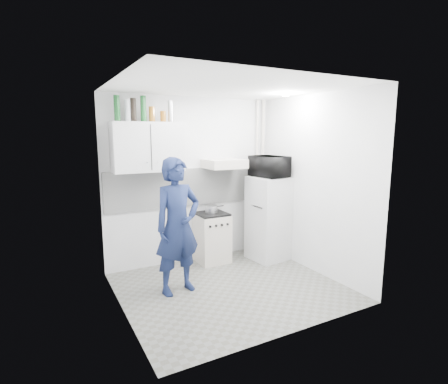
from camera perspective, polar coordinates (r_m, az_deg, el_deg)
name	(u,v)px	position (r m, az deg, el deg)	size (l,w,h in m)	color
floor	(230,287)	(4.85, 1.02, -15.32)	(2.80, 2.80, 0.00)	#60615C
ceiling	(231,87)	(4.44, 1.13, 16.79)	(2.80, 2.80, 0.00)	white
wall_back	(192,181)	(5.58, -5.26, 1.86)	(2.80, 2.80, 0.00)	silver
wall_left	(119,202)	(3.98, -16.78, -1.56)	(2.60, 2.60, 0.00)	silver
wall_right	(314,185)	(5.29, 14.41, 1.19)	(2.60, 2.60, 0.00)	silver
person	(178,226)	(4.50, -7.57, -5.54)	(0.64, 0.42, 1.75)	#131D40
stove	(212,238)	(5.64, -2.00, -7.54)	(0.48, 0.48, 0.77)	beige
fridge	(268,218)	(5.74, 7.26, -4.27)	(0.56, 0.56, 1.36)	silver
stove_top	(212,214)	(5.54, -2.02, -3.58)	(0.46, 0.46, 0.03)	black
saucepan	(211,209)	(5.56, -2.09, -2.79)	(0.20, 0.20, 0.11)	silver
microwave	(269,166)	(5.60, 7.44, 4.15)	(0.41, 0.60, 0.33)	black
bottle_a	(117,108)	(5.03, -17.09, 12.92)	(0.08, 0.08, 0.34)	#144C1E
bottle_b	(127,111)	(5.05, -15.49, 12.68)	(0.08, 0.08, 0.29)	#B2B7BC
bottle_c	(133,110)	(5.07, -14.57, 12.84)	(0.08, 0.08, 0.32)	black
bottle_d	(143,109)	(5.11, -13.03, 13.09)	(0.08, 0.08, 0.35)	#144C1E
canister_a	(152,114)	(5.14, -11.68, 12.32)	(0.09, 0.09, 0.21)	brown
canister_b	(163,117)	(5.19, -9.92, 12.03)	(0.08, 0.08, 0.16)	brown
bottle_e	(171,112)	(5.23, -8.73, 12.86)	(0.08, 0.08, 0.31)	silver
upper_cabinet	(148,147)	(5.11, -12.38, 7.19)	(1.00, 0.35, 0.70)	silver
range_hood	(224,164)	(5.52, 0.04, 4.64)	(0.60, 0.50, 0.14)	beige
backsplash	(192,187)	(5.58, -5.18, 0.83)	(2.74, 0.03, 0.60)	white
pipe_a	(262,176)	(6.13, 6.29, 2.53)	(0.05, 0.05, 2.60)	beige
pipe_b	(257,177)	(6.06, 5.36, 2.47)	(0.04, 0.04, 2.60)	beige
ceiling_spot_fixture	(286,95)	(5.16, 10.05, 15.29)	(0.10, 0.10, 0.02)	white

